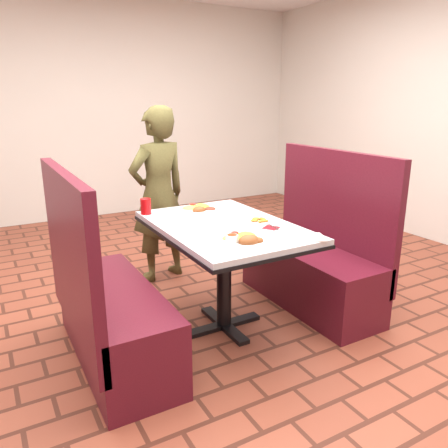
{
  "coord_description": "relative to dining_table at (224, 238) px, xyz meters",
  "views": [
    {
      "loc": [
        -1.34,
        -2.39,
        1.54
      ],
      "look_at": [
        0.0,
        0.0,
        0.75
      ],
      "focal_mm": 35.0,
      "sensor_mm": 36.0,
      "label": 1
    }
  ],
  "objects": [
    {
      "name": "near_dinner_plate",
      "position": [
        -0.09,
        -0.39,
        0.13
      ],
      "size": [
        0.29,
        0.29,
        0.09
      ],
      "rotation": [
        0.0,
        0.0,
        0.31
      ],
      "color": "white",
      "rests_on": "dining_table"
    },
    {
      "name": "maroon_napkin",
      "position": [
        0.22,
        -0.22,
        0.1
      ],
      "size": [
        0.12,
        0.12,
        0.0
      ],
      "primitive_type": "cube",
      "rotation": [
        0.0,
        0.0,
        0.51
      ],
      "color": "maroon",
      "rests_on": "dining_table"
    },
    {
      "name": "dining_table",
      "position": [
        0.0,
        0.0,
        0.0
      ],
      "size": [
        0.81,
        1.21,
        0.75
      ],
      "color": "silver",
      "rests_on": "ground"
    },
    {
      "name": "diner_person",
      "position": [
        -0.04,
        1.06,
        0.09
      ],
      "size": [
        0.61,
        0.47,
        1.49
      ],
      "primitive_type": "imported",
      "rotation": [
        0.0,
        0.0,
        3.36
      ],
      "color": "brown",
      "rests_on": "ground"
    },
    {
      "name": "far_dinner_plate",
      "position": [
        0.01,
        0.39,
        0.12
      ],
      "size": [
        0.3,
        0.3,
        0.08
      ],
      "rotation": [
        0.0,
        0.0,
        -0.15
      ],
      "color": "white",
      "rests_on": "dining_table"
    },
    {
      "name": "plantain_plate",
      "position": [
        0.22,
        -0.08,
        0.11
      ],
      "size": [
        0.17,
        0.17,
        0.03
      ],
      "rotation": [
        0.0,
        0.0,
        -0.28
      ],
      "color": "white",
      "rests_on": "dining_table"
    },
    {
      "name": "booth_bench_right",
      "position": [
        0.8,
        0.0,
        -0.32
      ],
      "size": [
        0.47,
        1.2,
        1.17
      ],
      "color": "#571421",
      "rests_on": "ground"
    },
    {
      "name": "fork_utensil",
      "position": [
        -0.05,
        -0.33,
        0.11
      ],
      "size": [
        0.04,
        0.15,
        0.0
      ],
      "primitive_type": "cube",
      "rotation": [
        0.0,
        0.0,
        0.22
      ],
      "color": "#B7B8BC",
      "rests_on": "dining_table"
    },
    {
      "name": "room",
      "position": [
        0.0,
        0.0,
        1.26
      ],
      "size": [
        7.0,
        7.04,
        2.82
      ],
      "color": "brown",
      "rests_on": "ground"
    },
    {
      "name": "red_tumbler",
      "position": [
        -0.36,
        0.5,
        0.15
      ],
      "size": [
        0.07,
        0.07,
        0.11
      ],
      "primitive_type": "cylinder",
      "color": "#BA0C0F",
      "rests_on": "dining_table"
    },
    {
      "name": "booth_bench_left",
      "position": [
        -0.8,
        0.0,
        -0.32
      ],
      "size": [
        0.47,
        1.2,
        1.17
      ],
      "color": "#571421",
      "rests_on": "ground"
    },
    {
      "name": "paper_napkin",
      "position": [
        0.27,
        -0.51,
        0.1
      ],
      "size": [
        0.24,
        0.21,
        0.01
      ],
      "primitive_type": "cube",
      "rotation": [
        0.0,
        0.0,
        -0.41
      ],
      "color": "white",
      "rests_on": "dining_table"
    },
    {
      "name": "spoon_utensil",
      "position": [
        0.23,
        -0.22,
        0.1
      ],
      "size": [
        0.02,
        0.13,
        0.0
      ],
      "primitive_type": "cube",
      "rotation": [
        0.0,
        0.0,
        -0.07
      ],
      "color": "silver",
      "rests_on": "dining_table"
    },
    {
      "name": "knife_utensil",
      "position": [
        -0.09,
        -0.39,
        0.11
      ],
      "size": [
        0.1,
        0.15,
        0.0
      ],
      "primitive_type": "cube",
      "rotation": [
        0.0,
        0.0,
        0.55
      ],
      "color": "silver",
      "rests_on": "dining_table"
    },
    {
      "name": "lettuce_shreds",
      "position": [
        0.04,
        0.06,
        0.1
      ],
      "size": [
        0.28,
        0.32,
        0.0
      ],
      "primitive_type": null,
      "color": "#7EB548",
      "rests_on": "dining_table"
    }
  ]
}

